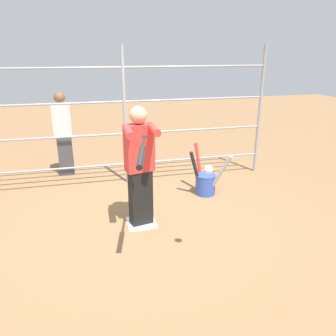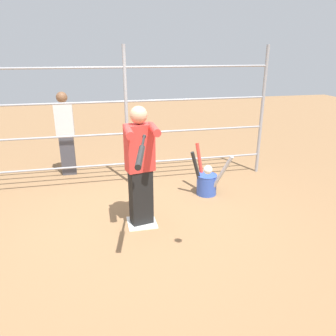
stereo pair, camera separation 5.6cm
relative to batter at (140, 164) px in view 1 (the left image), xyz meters
name	(u,v)px [view 1 (the left image)]	position (x,y,z in m)	size (l,w,h in m)	color
ground_plane	(141,223)	(0.00, -0.02, -0.90)	(24.00, 24.00, 0.00)	olive
home_plate	(141,223)	(0.00, -0.02, -0.89)	(0.40, 0.40, 0.02)	white
fence_backstop	(125,118)	(0.00, -1.62, 0.31)	(5.24, 0.06, 2.42)	#939399
batter	(140,164)	(0.00, 0.00, 0.00)	(0.42, 0.62, 1.67)	black
baseball_bat_swinging	(141,154)	(0.11, 0.89, 0.42)	(0.24, 0.80, 0.16)	black
softball_in_flight	(209,170)	(-0.58, 1.03, 0.24)	(0.10, 0.10, 0.10)	white
bat_bucket	(205,182)	(-1.22, -0.77, -0.68)	(0.61, 0.74, 0.84)	#3351B2
bystander_behind_fence	(63,133)	(1.11, -2.31, -0.06)	(0.33, 0.21, 1.61)	#3F3F47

